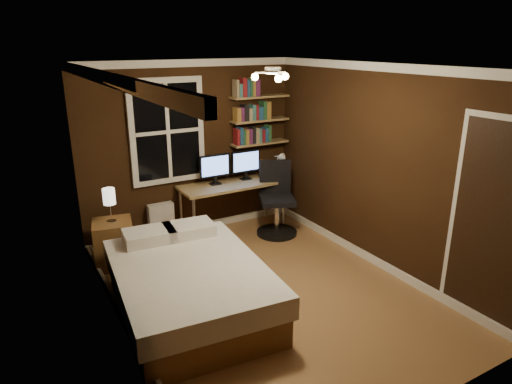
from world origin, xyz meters
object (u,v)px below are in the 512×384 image
monitor_left (215,170)px  desk (233,187)px  office_chair (276,206)px  nightstand (114,244)px  bedside_lamp (110,205)px  monitor_right (246,165)px  radiator (161,222)px  desk_lamp (279,165)px  bed (189,286)px

monitor_left → desk: bearing=-18.0°
office_chair → nightstand: bearing=-160.2°
bedside_lamp → monitor_right: bearing=8.9°
nightstand → office_chair: office_chair is taller
bedside_lamp → radiator: bedside_lamp is taller
desk_lamp → bedside_lamp: bearing=-178.3°
radiator → nightstand: bearing=-149.3°
radiator → desk: bearing=-11.4°
nightstand → bed: bearing=-61.8°
bed → office_chair: office_chair is taller
nightstand → desk: bearing=19.6°
bed → bedside_lamp: 1.61m
desk → desk_lamp: 0.77m
radiator → office_chair: (1.56, -0.61, 0.15)m
monitor_left → monitor_right: (0.51, 0.00, 0.00)m
bedside_lamp → monitor_right: monitor_right is taller
desk → desk_lamp: size_ratio=3.58×
bedside_lamp → desk_lamp: size_ratio=0.99×
nightstand → bedside_lamp: bearing=0.0°
bedside_lamp → desk_lamp: desk_lamp is taller
desk_lamp → radiator: bearing=167.6°
desk → monitor_right: size_ratio=3.35×
radiator → monitor_left: 1.07m
bedside_lamp → desk_lamp: 2.53m
bed → monitor_left: (1.15, 1.79, 0.68)m
desk_lamp → bed: bearing=-143.7°
desk_lamp → nightstand: bearing=-178.3°
bed → monitor_right: size_ratio=4.55×
bed → monitor_left: 2.23m
desk_lamp → office_chair: 0.62m
monitor_left → bed: bearing=-122.8°
bedside_lamp → monitor_left: 1.62m
desk → office_chair: bearing=-37.8°
bed → monitor_right: bearing=52.3°
monitor_left → bedside_lamp: bearing=-168.3°
bed → monitor_left: bearing=62.4°
nightstand → radiator: nightstand is taller
radiator → office_chair: 1.68m
monitor_left → nightstand: bearing=-168.3°
bed → desk: size_ratio=1.36×
bed → desk: (1.40, 1.71, 0.40)m
office_chair → bed: bearing=-122.1°
office_chair → radiator: bearing=-177.9°
radiator → bed: bearing=-100.3°
bed → nightstand: 1.52m
nightstand → bedside_lamp: (0.00, 0.00, 0.51)m
radiator → desk_lamp: 1.92m
desk_lamp → office_chair: bearing=-128.6°
nightstand → monitor_left: size_ratio=1.26×
office_chair → desk_lamp: bearing=74.9°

